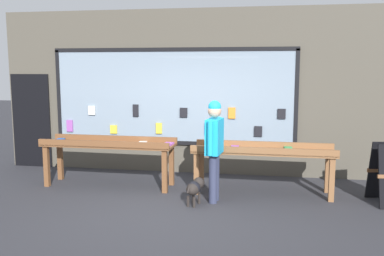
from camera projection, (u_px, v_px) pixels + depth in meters
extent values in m
plane|color=#2D2D33|center=(171.00, 207.00, 6.96)|extent=(40.00, 40.00, 0.00)
cube|color=#4C473D|center=(196.00, 92.00, 9.06)|extent=(8.52, 0.20, 3.45)
cube|color=gray|center=(172.00, 97.00, 9.03)|extent=(5.13, 0.03, 1.97)
cube|color=black|center=(172.00, 49.00, 8.89)|extent=(5.21, 0.06, 0.08)
cube|color=black|center=(172.00, 142.00, 9.17)|extent=(5.21, 0.06, 0.08)
cube|color=black|center=(59.00, 95.00, 9.47)|extent=(0.08, 0.06, 1.97)
cube|color=black|center=(296.00, 98.00, 8.58)|extent=(0.08, 0.06, 1.97)
cube|color=#994CA5|center=(70.00, 126.00, 9.49)|extent=(0.14, 0.03, 0.26)
cube|color=silver|center=(92.00, 110.00, 9.34)|extent=(0.15, 0.03, 0.20)
cube|color=yellow|center=(114.00, 129.00, 9.32)|extent=(0.15, 0.03, 0.18)
cube|color=black|center=(136.00, 110.00, 9.17)|extent=(0.12, 0.03, 0.26)
cube|color=yellow|center=(159.00, 128.00, 9.13)|extent=(0.13, 0.03, 0.23)
cube|color=black|center=(184.00, 113.00, 8.99)|extent=(0.16, 0.03, 0.20)
cube|color=#994CA5|center=(207.00, 129.00, 8.95)|extent=(0.12, 0.03, 0.25)
cube|color=orange|center=(232.00, 113.00, 8.81)|extent=(0.15, 0.03, 0.23)
cube|color=black|center=(258.00, 131.00, 8.77)|extent=(0.16, 0.03, 0.21)
cube|color=black|center=(282.00, 114.00, 8.64)|extent=(0.16, 0.03, 0.20)
cube|color=black|center=(32.00, 121.00, 9.67)|extent=(0.90, 0.04, 2.10)
cube|color=brown|center=(47.00, 166.00, 8.10)|extent=(0.09, 0.09, 0.78)
cube|color=brown|center=(165.00, 172.00, 7.68)|extent=(0.09, 0.09, 0.78)
cube|color=brown|center=(60.00, 160.00, 8.62)|extent=(0.09, 0.09, 0.78)
cube|color=brown|center=(171.00, 165.00, 8.20)|extent=(0.09, 0.09, 0.78)
cube|color=brown|center=(109.00, 144.00, 8.09)|extent=(2.51, 0.71, 0.04)
cube|color=brown|center=(102.00, 144.00, 7.78)|extent=(2.51, 0.08, 0.12)
cube|color=brown|center=(115.00, 139.00, 8.39)|extent=(2.51, 0.08, 0.12)
cube|color=#2659B2|center=(60.00, 140.00, 8.42)|extent=(0.16, 0.22, 0.03)
cube|color=black|center=(63.00, 142.00, 8.19)|extent=(0.19, 0.24, 0.02)
cube|color=black|center=(76.00, 142.00, 8.11)|extent=(0.16, 0.22, 0.03)
cube|color=#2659B2|center=(87.00, 143.00, 8.03)|extent=(0.17, 0.23, 0.03)
cube|color=#2659B2|center=(101.00, 143.00, 8.05)|extent=(0.18, 0.23, 0.02)
cube|color=red|center=(115.00, 143.00, 8.02)|extent=(0.18, 0.22, 0.03)
cube|color=silver|center=(126.00, 145.00, 7.92)|extent=(0.15, 0.22, 0.02)
cube|color=silver|center=(143.00, 142.00, 8.13)|extent=(0.16, 0.22, 0.02)
cube|color=black|center=(150.00, 146.00, 7.82)|extent=(0.14, 0.20, 0.02)
cube|color=#994CA5|center=(168.00, 144.00, 7.95)|extent=(0.19, 0.25, 0.03)
cube|color=brown|center=(197.00, 174.00, 7.60)|extent=(0.09, 0.09, 0.75)
cube|color=brown|center=(332.00, 180.00, 7.18)|extent=(0.09, 0.09, 0.75)
cube|color=brown|center=(201.00, 167.00, 8.12)|extent=(0.09, 0.09, 0.75)
cube|color=brown|center=(328.00, 172.00, 7.70)|extent=(0.09, 0.09, 0.75)
cube|color=brown|center=(263.00, 151.00, 7.60)|extent=(2.51, 0.72, 0.04)
cube|color=brown|center=(263.00, 151.00, 7.28)|extent=(2.51, 0.08, 0.12)
cube|color=brown|center=(264.00, 145.00, 7.90)|extent=(2.51, 0.08, 0.12)
cube|color=#5999A5|center=(202.00, 148.00, 7.75)|extent=(0.17, 0.24, 0.02)
cube|color=orange|center=(219.00, 148.00, 7.73)|extent=(0.18, 0.24, 0.03)
cube|color=#994CA5|center=(235.00, 147.00, 7.85)|extent=(0.16, 0.22, 0.02)
cube|color=#2659B2|center=(253.00, 150.00, 7.52)|extent=(0.15, 0.23, 0.02)
cube|color=#338C4C|center=(270.00, 152.00, 7.37)|extent=(0.17, 0.21, 0.02)
cube|color=#338C4C|center=(288.00, 148.00, 7.73)|extent=(0.15, 0.20, 0.03)
cube|color=#5999A5|center=(311.00, 152.00, 7.37)|extent=(0.14, 0.20, 0.02)
cube|color=#5999A5|center=(330.00, 152.00, 7.33)|extent=(0.13, 0.22, 0.02)
cylinder|color=#2D334C|center=(213.00, 179.00, 7.10)|extent=(0.14, 0.14, 0.82)
cylinder|color=#2D334C|center=(215.00, 176.00, 7.25)|extent=(0.14, 0.14, 0.82)
cube|color=#19A5E0|center=(214.00, 136.00, 7.08)|extent=(0.27, 0.48, 0.58)
cylinder|color=#19A5E0|center=(210.00, 138.00, 6.80)|extent=(0.09, 0.09, 0.55)
cylinder|color=#19A5E0|center=(218.00, 133.00, 7.35)|extent=(0.09, 0.09, 0.55)
sphere|color=tan|center=(215.00, 111.00, 7.02)|extent=(0.22, 0.22, 0.22)
sphere|color=#19A5E0|center=(215.00, 107.00, 7.01)|extent=(0.21, 0.21, 0.21)
ellipsoid|color=black|center=(194.00, 189.00, 7.00)|extent=(0.29, 0.38, 0.21)
ellipsoid|color=black|center=(194.00, 188.00, 7.00)|extent=(0.27, 0.25, 0.22)
sphere|color=black|center=(199.00, 183.00, 7.18)|extent=(0.19, 0.19, 0.19)
cylinder|color=black|center=(188.00, 190.00, 6.81)|extent=(0.05, 0.10, 0.12)
cylinder|color=black|center=(199.00, 199.00, 7.09)|extent=(0.04, 0.04, 0.18)
cylinder|color=black|center=(193.00, 198.00, 7.14)|extent=(0.04, 0.04, 0.18)
cylinder|color=black|center=(194.00, 202.00, 6.91)|extent=(0.04, 0.04, 0.18)
cylinder|color=black|center=(188.00, 201.00, 6.96)|extent=(0.04, 0.04, 0.18)
cube|color=black|center=(382.00, 170.00, 7.26)|extent=(0.48, 0.30, 1.02)
cube|color=brown|center=(382.00, 170.00, 7.26)|extent=(0.49, 0.13, 0.07)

